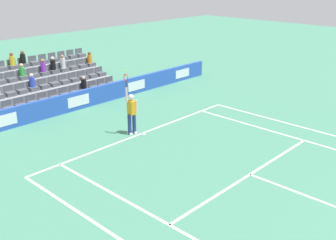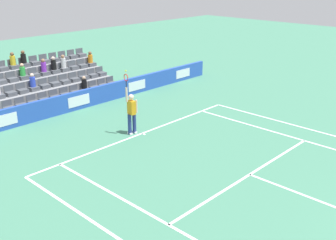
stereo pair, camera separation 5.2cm
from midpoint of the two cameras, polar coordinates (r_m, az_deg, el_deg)
name	(u,v)px [view 1 (the left image)]	position (r m, az deg, el deg)	size (l,w,h in m)	color
line_baseline	(142,133)	(17.80, -3.74, -1.88)	(10.97, 0.10, 0.01)	white
line_service	(250,174)	(14.62, 11.27, -7.45)	(8.23, 0.10, 0.01)	white
line_singles_sideline_left	(181,232)	(11.54, 1.75, -15.31)	(0.10, 11.89, 0.01)	white
line_singles_sideline_right	(314,143)	(17.80, 19.69, -3.10)	(0.10, 11.89, 0.01)	white
line_doubles_sideline_right	(328,134)	(18.99, 21.42, -1.85)	(0.10, 11.89, 0.01)	white
line_centre_mark	(144,134)	(17.73, -3.51, -1.96)	(0.10, 0.20, 0.01)	white
sponsor_barrier	(77,100)	(21.18, -12.61, 2.69)	(19.80, 0.22, 0.94)	blue
tennis_player	(131,112)	(17.47, -5.22, 1.11)	(0.52, 0.39, 2.85)	navy
stadium_stand	(46,86)	(23.54, -16.74, 4.62)	(6.82, 3.80, 2.58)	gray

